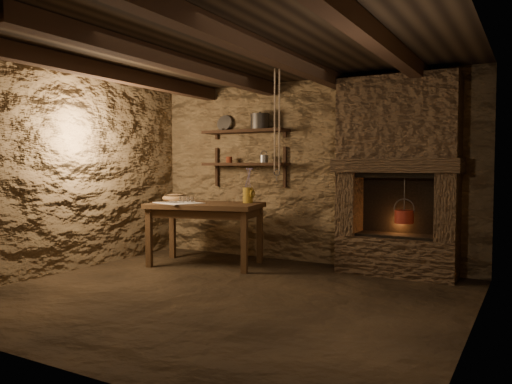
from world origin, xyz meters
The scene contains 25 objects.
floor centered at (0.00, 0.00, 0.00)m, with size 4.50×4.50×0.00m, color black.
back_wall centered at (0.00, 2.00, 1.20)m, with size 4.50×0.04×2.40m, color #493722.
front_wall centered at (0.00, -2.00, 1.20)m, with size 4.50×0.04×2.40m, color #493722.
left_wall centered at (-2.25, 0.00, 1.20)m, with size 0.04×4.00×2.40m, color #493722.
right_wall centered at (2.25, 0.00, 1.20)m, with size 0.04×4.00×2.40m, color #493722.
ceiling centered at (0.00, 0.00, 2.40)m, with size 4.50×4.00×0.04m, color black.
beam_far_left centered at (-1.50, 0.00, 2.31)m, with size 0.14×3.95×0.16m, color black.
beam_mid_left centered at (-0.50, 0.00, 2.31)m, with size 0.14×3.95×0.16m, color black.
beam_mid_right centered at (0.50, 0.00, 2.31)m, with size 0.14×3.95×0.16m, color black.
beam_far_right centered at (1.50, 0.00, 2.31)m, with size 0.14×3.95×0.16m, color black.
shelf_lower centered at (-0.85, 1.84, 1.30)m, with size 1.25×0.30×0.04m, color black.
shelf_upper centered at (-0.85, 1.84, 1.75)m, with size 1.25×0.30×0.04m, color black.
hearth centered at (1.25, 1.77, 1.23)m, with size 1.43×0.51×2.30m.
work_table centered at (-1.03, 1.15, 0.43)m, with size 1.54×1.09×0.80m.
linen_cloth centered at (-1.33, 0.98, 0.80)m, with size 0.56×0.45×0.01m, color beige.
pewter_cutlery_row centered at (-1.33, 0.97, 0.81)m, with size 0.47×0.18×0.01m, color #9B988D, non-canonical shape.
drinking_glasses centered at (-1.31, 1.09, 0.84)m, with size 0.18×0.05×0.07m, color white, non-canonical shape.
stoneware_jug centered at (-0.57, 1.45, 1.00)m, with size 0.17×0.17×0.46m.
wooden_bowl centered at (-1.61, 1.26, 0.84)m, with size 0.34×0.34×0.12m, color olive.
iron_stockpot centered at (-0.61, 1.84, 1.86)m, with size 0.25×0.25×0.19m, color #2F2C29.
tin_pan centered at (-1.25, 1.94, 1.89)m, with size 0.23×0.23×0.03m, color gray.
small_kettle centered at (-0.55, 1.84, 1.37)m, with size 0.15×0.11×0.16m, color gray, non-canonical shape.
rusty_tin centered at (-1.11, 1.84, 1.36)m, with size 0.09×0.09×0.09m, color #541E10.
red_pot centered at (1.35, 1.72, 0.71)m, with size 0.24×0.23×0.54m.
hanging_ropes centered at (0.05, 1.05, 1.80)m, with size 0.08×0.08×1.20m, color tan, non-canonical shape.
Camera 1 is at (2.67, -4.07, 1.28)m, focal length 35.00 mm.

